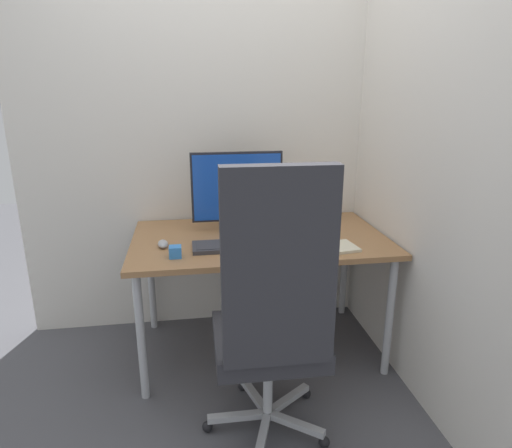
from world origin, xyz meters
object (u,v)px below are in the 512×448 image
Objects in this scene: keyboard at (236,245)px; notebook at (340,247)px; mouse at (163,244)px; office_chair at (273,312)px; desk_clamp_accessory at (175,252)px; monitor at (237,190)px; pen_holder at (331,211)px.

notebook is (0.53, -0.10, -0.00)m from keyboard.
office_chair is at bearing -61.61° from mouse.
desk_clamp_accessory is (-0.31, -0.09, 0.02)m from keyboard.
keyboard is at bearing 97.64° from office_chair.
notebook is (0.49, -0.39, -0.24)m from monitor.
notebook is at bearing -38.55° from monitor.
mouse is 1.72× the size of desk_clamp_accessory.
pen_holder reaches higher than notebook.
pen_holder reaches higher than keyboard.
pen_holder is 3.05× the size of desk_clamp_accessory.
mouse is (-0.38, 0.07, 0.01)m from keyboard.
notebook is (0.91, -0.16, -0.01)m from mouse.
mouse is at bearing -160.04° from pen_holder.
mouse is (-0.46, 0.67, 0.08)m from office_chair.
mouse is at bearing 169.77° from keyboard.
office_chair reaches higher than mouse.
keyboard is at bearing -97.82° from monitor.
desk_clamp_accessory is (-0.98, -0.54, -0.02)m from pen_holder.
monitor is at bearing 133.76° from notebook.
desk_clamp_accessory is at bearing -132.37° from monitor.
notebook is (0.45, 0.51, 0.07)m from office_chair.
desk_clamp_accessory is (-0.84, 0.00, 0.02)m from notebook.
keyboard is 0.80m from pen_holder.
keyboard is 0.54m from notebook.
monitor reaches higher than desk_clamp_accessory.
mouse is 0.56× the size of pen_holder.
desk_clamp_accessory is at bearing -73.33° from mouse.
pen_holder is at bearing 68.76° from notebook.
keyboard is (-0.04, -0.30, -0.23)m from monitor.
pen_holder is (0.62, 0.15, -0.20)m from monitor.
mouse is at bearing -151.68° from monitor.
mouse is at bearing 162.10° from notebook.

